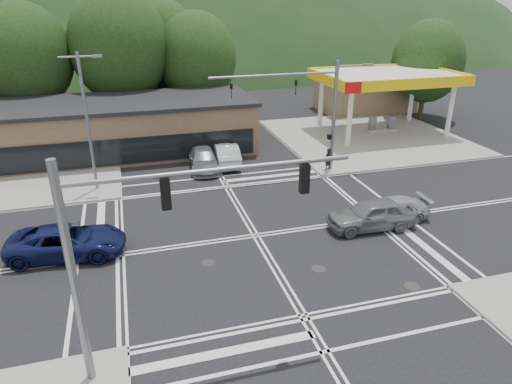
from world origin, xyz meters
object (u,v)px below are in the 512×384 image
object	(u,v)px
car_grey_center	(372,214)
car_queue_a	(226,154)
car_silver_east	(391,209)
car_queue_b	(220,146)
car_blue_west	(67,241)
car_northbound	(204,159)
pedestrian	(328,159)

from	to	relation	value
car_grey_center	car_queue_a	distance (m)	13.76
car_silver_east	car_queue_b	xyz separation A→B (m)	(-7.11, 14.30, 0.09)
car_blue_west	car_northbound	world-z (taller)	car_blue_west
car_queue_a	car_queue_b	size ratio (longest dim) A/B	1.14
car_silver_east	car_queue_a	size ratio (longest dim) A/B	0.91
car_grey_center	car_silver_east	distance (m)	1.75
car_silver_east	pedestrian	size ratio (longest dim) A/B	2.81
car_northbound	pedestrian	world-z (taller)	pedestrian
car_queue_a	car_queue_b	world-z (taller)	car_queue_a
car_grey_center	car_queue_b	world-z (taller)	car_grey_center
car_queue_a	pedestrian	xyz separation A→B (m)	(6.87, -3.62, 0.14)
car_queue_b	car_queue_a	bearing A→B (deg)	87.80
car_blue_west	car_northbound	distance (m)	13.66
car_silver_east	pedestrian	world-z (taller)	pedestrian
car_queue_a	car_northbound	bearing A→B (deg)	21.27
car_grey_center	car_silver_east	xyz separation A→B (m)	(1.63, 0.61, -0.20)
car_blue_west	car_queue_b	world-z (taller)	car_blue_west
car_grey_center	car_queue_a	bearing A→B (deg)	-153.26
car_silver_east	car_queue_a	distance (m)	13.95
car_blue_west	car_grey_center	bearing A→B (deg)	-88.80
car_queue_b	car_northbound	world-z (taller)	car_queue_b
car_silver_east	car_northbound	bearing A→B (deg)	-138.18
car_northbound	car_blue_west	bearing A→B (deg)	-125.39
car_silver_east	pedestrian	bearing A→B (deg)	-174.60
car_blue_west	car_grey_center	xyz separation A→B (m)	(16.11, -1.59, 0.06)
car_blue_west	car_queue_a	size ratio (longest dim) A/B	1.15
car_blue_west	pedestrian	xyz separation A→B (m)	(17.49, 7.41, 0.16)
car_queue_a	car_queue_b	xyz separation A→B (m)	(0.00, 2.29, -0.07)
car_blue_west	car_silver_east	distance (m)	17.76
car_blue_west	car_grey_center	world-z (taller)	car_grey_center
car_grey_center	car_northbound	world-z (taller)	car_grey_center
car_blue_west	car_queue_b	bearing A→B (deg)	-31.75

